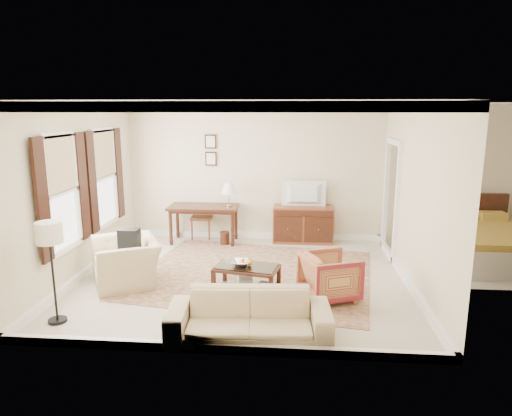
# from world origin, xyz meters

# --- Properties ---
(room_shell) EXTENTS (5.51, 5.01, 2.91)m
(room_shell) POSITION_xyz_m (0.00, 0.00, 2.47)
(room_shell) COLOR beige
(room_shell) RESTS_ON ground
(annex_bedroom) EXTENTS (3.00, 2.70, 2.90)m
(annex_bedroom) POSITION_xyz_m (4.49, 1.15, 0.34)
(annex_bedroom) COLOR beige
(annex_bedroom) RESTS_ON ground
(window_front) EXTENTS (0.12, 1.56, 1.80)m
(window_front) POSITION_xyz_m (-2.70, -0.70, 1.55)
(window_front) COLOR #CCB284
(window_front) RESTS_ON room_shell
(window_rear) EXTENTS (0.12, 1.56, 1.80)m
(window_rear) POSITION_xyz_m (-2.70, 0.90, 1.55)
(window_rear) COLOR #CCB284
(window_rear) RESTS_ON room_shell
(doorway) EXTENTS (0.10, 1.12, 2.25)m
(doorway) POSITION_xyz_m (2.71, 1.50, 1.08)
(doorway) COLOR white
(doorway) RESTS_ON room_shell
(rug) EXTENTS (4.39, 3.92, 0.01)m
(rug) POSITION_xyz_m (0.17, 0.20, 0.01)
(rug) COLOR #571D1E
(rug) RESTS_ON room_shell
(writing_desk) EXTENTS (1.46, 0.73, 0.80)m
(writing_desk) POSITION_xyz_m (-1.06, 2.04, 0.69)
(writing_desk) COLOR #3C1C11
(writing_desk) RESTS_ON room_shell
(desk_chair) EXTENTS (0.51, 0.51, 1.05)m
(desk_chair) POSITION_xyz_m (-1.18, 2.39, 0.53)
(desk_chair) COLOR brown
(desk_chair) RESTS_ON room_shell
(desk_lamp) EXTENTS (0.32, 0.32, 0.50)m
(desk_lamp) POSITION_xyz_m (-0.52, 2.04, 1.05)
(desk_lamp) COLOR silver
(desk_lamp) RESTS_ON writing_desk
(framed_prints) EXTENTS (0.25, 0.04, 0.68)m
(framed_prints) POSITION_xyz_m (-0.96, 2.47, 1.94)
(framed_prints) COLOR #3C1C11
(framed_prints) RESTS_ON room_shell
(sideboard) EXTENTS (1.27, 0.49, 0.78)m
(sideboard) POSITION_xyz_m (1.05, 2.22, 0.39)
(sideboard) COLOR brown
(sideboard) RESTS_ON room_shell
(tv) EXTENTS (0.89, 0.51, 0.12)m
(tv) POSITION_xyz_m (1.05, 2.20, 1.23)
(tv) COLOR black
(tv) RESTS_ON sideboard
(coffee_table) EXTENTS (1.07, 0.76, 0.42)m
(coffee_table) POSITION_xyz_m (0.13, -0.56, 0.31)
(coffee_table) COLOR #3C1C11
(coffee_table) RESTS_ON room_shell
(fruit_bowl) EXTENTS (0.42, 0.42, 0.10)m
(fruit_bowl) POSITION_xyz_m (0.03, -0.55, 0.47)
(fruit_bowl) COLOR silver
(fruit_bowl) RESTS_ON coffee_table
(book_a) EXTENTS (0.28, 0.08, 0.38)m
(book_a) POSITION_xyz_m (-0.01, -0.46, 0.16)
(book_a) COLOR brown
(book_a) RESTS_ON coffee_table
(book_b) EXTENTS (0.27, 0.14, 0.38)m
(book_b) POSITION_xyz_m (0.30, -0.65, 0.16)
(book_b) COLOR brown
(book_b) RESTS_ON coffee_table
(striped_armchair) EXTENTS (0.93, 0.96, 0.78)m
(striped_armchair) POSITION_xyz_m (1.40, -0.77, 0.39)
(striped_armchair) COLOR maroon
(striped_armchair) RESTS_ON room_shell
(club_armchair) EXTENTS (1.18, 1.34, 0.99)m
(club_armchair) POSITION_xyz_m (-1.87, -0.41, 0.49)
(club_armchair) COLOR #CEB08B
(club_armchair) RESTS_ON room_shell
(backpack) EXTENTS (0.33, 0.38, 0.40)m
(backpack) POSITION_xyz_m (-1.80, -0.38, 0.74)
(backpack) COLOR black
(backpack) RESTS_ON club_armchair
(sofa) EXTENTS (2.05, 0.72, 0.79)m
(sofa) POSITION_xyz_m (0.31, -2.08, 0.39)
(sofa) COLOR #CEB08B
(sofa) RESTS_ON room_shell
(floor_lamp) EXTENTS (0.34, 0.34, 1.39)m
(floor_lamp) POSITION_xyz_m (-2.31, -1.85, 1.14)
(floor_lamp) COLOR black
(floor_lamp) RESTS_ON room_shell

